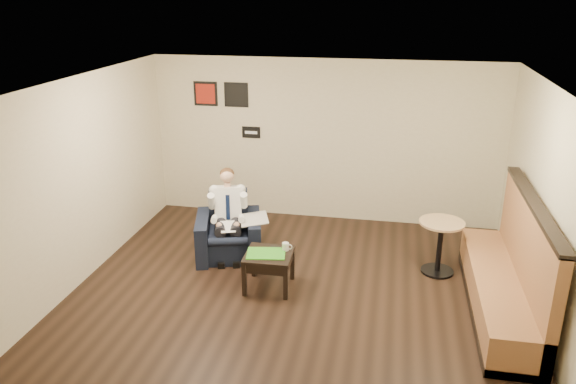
% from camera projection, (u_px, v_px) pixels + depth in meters
% --- Properties ---
extents(ground, '(6.00, 6.00, 0.00)m').
position_uv_depth(ground, '(293.00, 303.00, 7.34)').
color(ground, black).
rests_on(ground, ground).
extents(wall_back, '(6.00, 0.02, 2.80)m').
position_uv_depth(wall_back, '(325.00, 141.00, 9.63)').
color(wall_back, beige).
rests_on(wall_back, ground).
extents(wall_front, '(6.00, 0.02, 2.80)m').
position_uv_depth(wall_front, '(218.00, 349.00, 4.09)').
color(wall_front, beige).
rests_on(wall_front, ground).
extents(wall_left, '(0.02, 6.00, 2.80)m').
position_uv_depth(wall_left, '(70.00, 188.00, 7.40)').
color(wall_left, beige).
rests_on(wall_left, ground).
extents(wall_right, '(0.02, 6.00, 2.80)m').
position_uv_depth(wall_right, '(554.00, 222.00, 6.32)').
color(wall_right, beige).
rests_on(wall_right, ground).
extents(ceiling, '(6.00, 6.00, 0.02)m').
position_uv_depth(ceiling, '(294.00, 89.00, 6.38)').
color(ceiling, white).
rests_on(ceiling, wall_back).
extents(seating_sign, '(0.32, 0.02, 0.20)m').
position_uv_depth(seating_sign, '(251.00, 132.00, 9.81)').
color(seating_sign, black).
rests_on(seating_sign, wall_back).
extents(art_print_left, '(0.42, 0.03, 0.42)m').
position_uv_depth(art_print_left, '(206.00, 94.00, 9.73)').
color(art_print_left, '#A82214').
rests_on(art_print_left, wall_back).
extents(art_print_right, '(0.42, 0.03, 0.42)m').
position_uv_depth(art_print_right, '(236.00, 95.00, 9.63)').
color(art_print_right, black).
rests_on(art_print_right, wall_back).
extents(armchair, '(1.18, 1.18, 0.93)m').
position_uv_depth(armchair, '(228.00, 227.00, 8.50)').
color(armchair, black).
rests_on(armchair, ground).
extents(seated_man, '(0.83, 1.04, 1.27)m').
position_uv_depth(seated_man, '(228.00, 220.00, 8.33)').
color(seated_man, white).
rests_on(seated_man, armchair).
extents(lap_papers, '(0.30, 0.36, 0.01)m').
position_uv_depth(lap_papers, '(228.00, 227.00, 8.26)').
color(lap_papers, white).
rests_on(lap_papers, seated_man).
extents(newspaper, '(0.54, 0.61, 0.01)m').
position_uv_depth(newspaper, '(254.00, 219.00, 8.38)').
color(newspaper, silver).
rests_on(newspaper, armchair).
extents(side_table, '(0.64, 0.64, 0.51)m').
position_uv_depth(side_table, '(269.00, 270.00, 7.64)').
color(side_table, black).
rests_on(side_table, ground).
extents(green_folder, '(0.56, 0.44, 0.01)m').
position_uv_depth(green_folder, '(266.00, 253.00, 7.54)').
color(green_folder, green).
rests_on(green_folder, side_table).
extents(coffee_mug, '(0.10, 0.10, 0.11)m').
position_uv_depth(coffee_mug, '(286.00, 247.00, 7.63)').
color(coffee_mug, white).
rests_on(coffee_mug, side_table).
extents(smartphone, '(0.17, 0.10, 0.01)m').
position_uv_depth(smartphone, '(276.00, 248.00, 7.71)').
color(smartphone, black).
rests_on(smartphone, side_table).
extents(banquette, '(0.68, 2.87, 1.47)m').
position_uv_depth(banquette, '(504.00, 258.00, 6.94)').
color(banquette, '#97613A').
rests_on(banquette, ground).
extents(cafe_table, '(0.77, 0.77, 0.79)m').
position_uv_depth(cafe_table, '(439.00, 247.00, 8.00)').
color(cafe_table, tan).
rests_on(cafe_table, ground).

